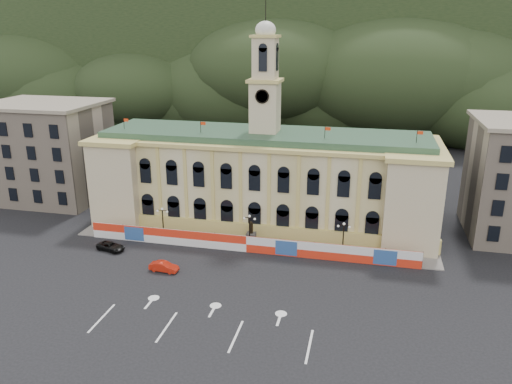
% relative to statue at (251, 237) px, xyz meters
% --- Properties ---
extents(ground, '(260.00, 260.00, 0.00)m').
position_rel_statue_xyz_m(ground, '(0.00, -18.00, -1.19)').
color(ground, black).
rests_on(ground, ground).
extents(lane_markings, '(26.00, 10.00, 0.02)m').
position_rel_statue_xyz_m(lane_markings, '(0.00, -23.00, -1.18)').
color(lane_markings, white).
rests_on(lane_markings, ground).
extents(hill_ridge, '(230.00, 80.00, 64.00)m').
position_rel_statue_xyz_m(hill_ridge, '(0.03, 103.99, 18.30)').
color(hill_ridge, black).
rests_on(hill_ridge, ground).
extents(city_hall, '(56.20, 17.60, 37.10)m').
position_rel_statue_xyz_m(city_hall, '(0.00, 9.63, 6.66)').
color(city_hall, beige).
rests_on(city_hall, ground).
extents(side_building_left, '(21.00, 17.00, 18.60)m').
position_rel_statue_xyz_m(side_building_left, '(-43.00, 12.93, 8.14)').
color(side_building_left, tan).
rests_on(side_building_left, ground).
extents(hoarding_fence, '(50.00, 0.44, 2.50)m').
position_rel_statue_xyz_m(hoarding_fence, '(0.06, -2.93, 0.06)').
color(hoarding_fence, red).
rests_on(hoarding_fence, ground).
extents(pavement, '(56.00, 5.50, 0.16)m').
position_rel_statue_xyz_m(pavement, '(0.00, -0.25, -1.11)').
color(pavement, slate).
rests_on(pavement, ground).
extents(statue, '(1.40, 1.40, 3.72)m').
position_rel_statue_xyz_m(statue, '(0.00, 0.00, 0.00)').
color(statue, '#595651').
rests_on(statue, ground).
extents(lamp_left, '(1.96, 0.44, 5.15)m').
position_rel_statue_xyz_m(lamp_left, '(-14.00, -1.00, 1.89)').
color(lamp_left, black).
rests_on(lamp_left, ground).
extents(lamp_center, '(1.96, 0.44, 5.15)m').
position_rel_statue_xyz_m(lamp_center, '(0.00, -1.00, 1.89)').
color(lamp_center, black).
rests_on(lamp_center, ground).
extents(lamp_right, '(1.96, 0.44, 5.15)m').
position_rel_statue_xyz_m(lamp_right, '(14.00, -1.00, 1.89)').
color(lamp_right, black).
rests_on(lamp_right, ground).
extents(red_sedan, '(2.00, 4.26, 1.33)m').
position_rel_statue_xyz_m(red_sedan, '(-9.55, -11.52, -0.52)').
color(red_sedan, '#B81D0D').
rests_on(red_sedan, ground).
extents(black_suv, '(4.05, 5.35, 1.23)m').
position_rel_statue_xyz_m(black_suv, '(-19.96, -6.98, -0.57)').
color(black_suv, black).
rests_on(black_suv, ground).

